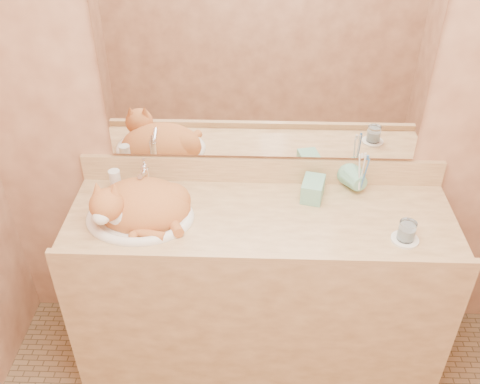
{
  "coord_description": "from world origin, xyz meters",
  "views": [
    {
      "loc": [
        -0.03,
        -0.99,
        2.22
      ],
      "look_at": [
        -0.09,
        0.7,
        0.99
      ],
      "focal_mm": 40.0,
      "sensor_mm": 36.0,
      "label": 1
    }
  ],
  "objects_px": {
    "cat": "(138,204)",
    "water_glass": "(407,231)",
    "vanity_counter": "(259,291)",
    "toothbrush_cup": "(360,186)",
    "sink_basin": "(139,205)",
    "soap_dispenser": "(311,187)"
  },
  "relations": [
    {
      "from": "toothbrush_cup",
      "to": "sink_basin",
      "type": "bearing_deg",
      "value": -168.44
    },
    {
      "from": "vanity_counter",
      "to": "soap_dispenser",
      "type": "xyz_separation_m",
      "value": [
        0.21,
        0.09,
        0.52
      ]
    },
    {
      "from": "sink_basin",
      "to": "water_glass",
      "type": "relative_size",
      "value": 5.48
    },
    {
      "from": "soap_dispenser",
      "to": "toothbrush_cup",
      "type": "height_order",
      "value": "soap_dispenser"
    },
    {
      "from": "vanity_counter",
      "to": "sink_basin",
      "type": "bearing_deg",
      "value": -177.68
    },
    {
      "from": "sink_basin",
      "to": "soap_dispenser",
      "type": "distance_m",
      "value": 0.71
    },
    {
      "from": "sink_basin",
      "to": "soap_dispenser",
      "type": "height_order",
      "value": "soap_dispenser"
    },
    {
      "from": "cat",
      "to": "toothbrush_cup",
      "type": "xyz_separation_m",
      "value": [
        0.92,
        0.17,
        -0.01
      ]
    },
    {
      "from": "vanity_counter",
      "to": "water_glass",
      "type": "distance_m",
      "value": 0.74
    },
    {
      "from": "cat",
      "to": "soap_dispenser",
      "type": "distance_m",
      "value": 0.71
    },
    {
      "from": "cat",
      "to": "water_glass",
      "type": "distance_m",
      "value": 1.06
    },
    {
      "from": "vanity_counter",
      "to": "cat",
      "type": "bearing_deg",
      "value": -179.38
    },
    {
      "from": "vanity_counter",
      "to": "soap_dispenser",
      "type": "height_order",
      "value": "soap_dispenser"
    },
    {
      "from": "cat",
      "to": "toothbrush_cup",
      "type": "bearing_deg",
      "value": 13.82
    },
    {
      "from": "vanity_counter",
      "to": "cat",
      "type": "distance_m",
      "value": 0.7
    },
    {
      "from": "cat",
      "to": "vanity_counter",
      "type": "bearing_deg",
      "value": 3.81
    },
    {
      "from": "cat",
      "to": "soap_dispenser",
      "type": "xyz_separation_m",
      "value": [
        0.7,
        0.09,
        0.04
      ]
    },
    {
      "from": "water_glass",
      "to": "soap_dispenser",
      "type": "bearing_deg",
      "value": 149.52
    },
    {
      "from": "toothbrush_cup",
      "to": "water_glass",
      "type": "height_order",
      "value": "toothbrush_cup"
    },
    {
      "from": "cat",
      "to": "water_glass",
      "type": "bearing_deg",
      "value": -3.11
    },
    {
      "from": "cat",
      "to": "soap_dispenser",
      "type": "relative_size",
      "value": 2.02
    },
    {
      "from": "toothbrush_cup",
      "to": "cat",
      "type": "bearing_deg",
      "value": -169.37
    }
  ]
}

